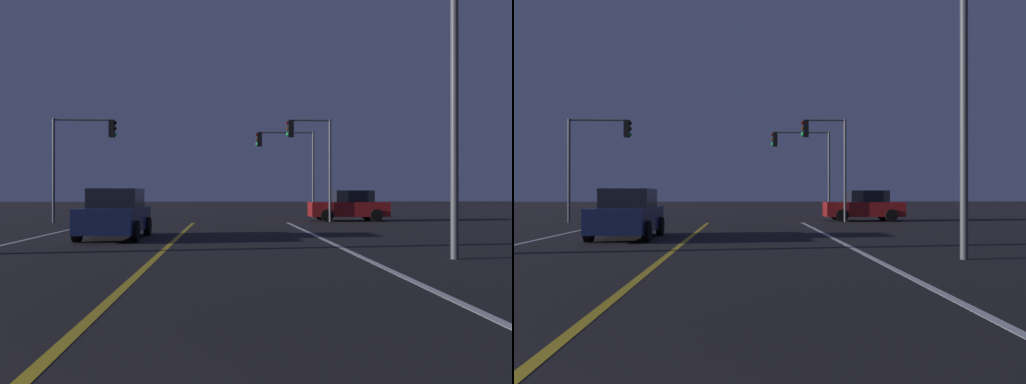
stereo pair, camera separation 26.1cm
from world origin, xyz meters
TOP-DOWN VIEW (x-y plane):
  - lane_edge_right at (4.94, 10.49)m, footprint 0.16×32.98m
  - lane_center_divider at (0.00, 10.49)m, footprint 0.16×32.98m
  - car_oncoming at (-2.08, 17.44)m, footprint 2.02×4.30m
  - car_crossing_side at (8.56, 28.48)m, footprint 4.30×2.02m
  - traffic_light_near_right at (6.19, 27.48)m, footprint 2.45×0.36m
  - traffic_light_near_left at (-5.73, 27.48)m, footprint 3.33×0.36m
  - traffic_light_far_right at (5.51, 32.98)m, footprint 3.77×0.36m
  - street_lamp_right_near at (6.54, 11.18)m, footprint 2.22×0.44m

SIDE VIEW (x-z plane):
  - lane_edge_right at x=4.94m, z-range 0.00..0.01m
  - lane_center_divider at x=0.00m, z-range 0.00..0.01m
  - car_oncoming at x=-2.08m, z-range -0.03..1.67m
  - car_crossing_side at x=8.56m, z-range -0.03..1.67m
  - traffic_light_near_right at x=6.19m, z-range 1.30..6.81m
  - traffic_light_near_left at x=-5.73m, z-range 1.33..6.78m
  - traffic_light_far_right at x=5.51m, z-range 1.36..6.84m
  - street_lamp_right_near at x=6.54m, z-range 1.12..9.94m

